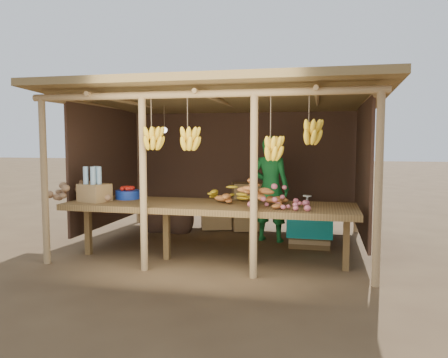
# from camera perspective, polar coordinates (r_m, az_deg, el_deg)

# --- Properties ---
(ground) EXTENTS (60.00, 60.00, 0.00)m
(ground) POSITION_cam_1_polar(r_m,az_deg,el_deg) (6.94, -0.00, -8.66)
(ground) COLOR brown
(ground) RESTS_ON ground
(stall_structure) EXTENTS (4.70, 3.50, 2.43)m
(stall_structure) POSITION_cam_1_polar(r_m,az_deg,el_deg) (6.65, 0.36, 7.30)
(stall_structure) COLOR tan
(stall_structure) RESTS_ON ground
(counter) EXTENTS (3.90, 1.05, 0.80)m
(counter) POSITION_cam_1_polar(r_m,az_deg,el_deg) (5.89, -2.04, -3.82)
(counter) COLOR brown
(counter) RESTS_ON ground
(potato_heap) EXTENTS (1.10, 0.79, 0.37)m
(potato_heap) POSITION_cam_1_polar(r_m,az_deg,el_deg) (6.61, -18.04, -0.95)
(potato_heap) COLOR #966F4D
(potato_heap) RESTS_ON counter
(sweet_potato_heap) EXTENTS (0.98, 0.68, 0.35)m
(sweet_potato_heap) POSITION_cam_1_polar(r_m,az_deg,el_deg) (5.72, 3.41, -1.67)
(sweet_potato_heap) COLOR #BC6D30
(sweet_potato_heap) RESTS_ON counter
(onion_heap) EXTENTS (0.84, 0.65, 0.35)m
(onion_heap) POSITION_cam_1_polar(r_m,az_deg,el_deg) (5.49, 7.09, -2.00)
(onion_heap) COLOR #BA5A66
(onion_heap) RESTS_ON counter
(banana_pile) EXTENTS (0.66, 0.50, 0.35)m
(banana_pile) POSITION_cam_1_polar(r_m,az_deg,el_deg) (6.25, 0.58, -1.12)
(banana_pile) COLOR yellow
(banana_pile) RESTS_ON counter
(tomato_basin) EXTENTS (0.35, 0.35, 0.19)m
(tomato_basin) POSITION_cam_1_polar(r_m,az_deg,el_deg) (6.50, -12.46, -1.88)
(tomato_basin) COLOR navy
(tomato_basin) RESTS_ON counter
(bottle_box) EXTENTS (0.46, 0.41, 0.49)m
(bottle_box) POSITION_cam_1_polar(r_m,az_deg,el_deg) (6.34, -16.58, -1.13)
(bottle_box) COLOR olive
(bottle_box) RESTS_ON counter
(vendor) EXTENTS (0.70, 0.53, 1.72)m
(vendor) POSITION_cam_1_polar(r_m,az_deg,el_deg) (7.15, 6.08, -1.28)
(vendor) COLOR #186D2B
(vendor) RESTS_ON ground
(tarp_crate) EXTENTS (0.69, 0.60, 0.82)m
(tarp_crate) POSITION_cam_1_polar(r_m,az_deg,el_deg) (6.97, 11.16, -5.88)
(tarp_crate) COLOR brown
(tarp_crate) RESTS_ON ground
(carton_stack) EXTENTS (1.22, 0.56, 0.85)m
(carton_stack) POSITION_cam_1_polar(r_m,az_deg,el_deg) (8.03, 1.67, -4.04)
(carton_stack) COLOR olive
(carton_stack) RESTS_ON ground
(burlap_sacks) EXTENTS (0.96, 0.50, 0.68)m
(burlap_sacks) POSITION_cam_1_polar(r_m,az_deg,el_deg) (7.96, -7.32, -4.76)
(burlap_sacks) COLOR #482E21
(burlap_sacks) RESTS_ON ground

